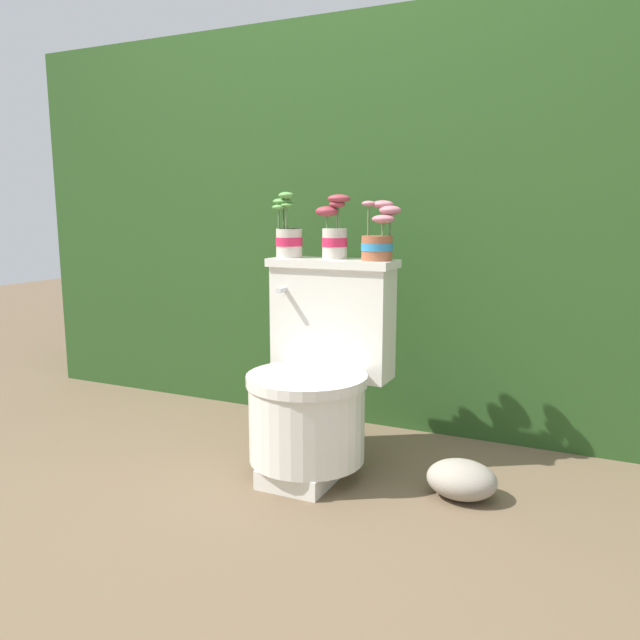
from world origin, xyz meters
name	(u,v)px	position (x,y,z in m)	size (l,w,h in m)	color
ground_plane	(286,473)	(0.00, 0.00, 0.00)	(12.00, 12.00, 0.00)	brown
hedge_backdrop	(384,225)	(0.00, 1.03, 0.87)	(3.46, 0.81, 1.74)	#284C1E
toilet	(316,383)	(0.08, 0.09, 0.32)	(0.47, 0.52, 0.76)	silver
potted_plant_left	(288,236)	(-0.10, 0.23, 0.84)	(0.11, 0.10, 0.24)	beige
potted_plant_midleft	(334,233)	(0.08, 0.25, 0.85)	(0.14, 0.09, 0.23)	beige
potted_plant_middle	(379,239)	(0.26, 0.23, 0.84)	(0.15, 0.11, 0.21)	#9E5638
garden_stone	(462,480)	(0.62, 0.07, 0.06)	(0.23, 0.18, 0.13)	#9E9384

